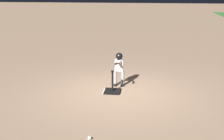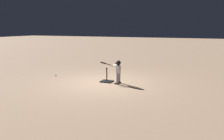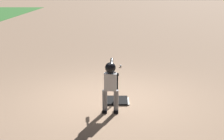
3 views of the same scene
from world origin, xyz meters
The scene contains 5 objects.
ground_plane centered at (0.00, 0.00, 0.00)m, with size 90.00×90.00×0.00m, color #93755B.
home_plate centered at (-0.10, -0.23, 0.01)m, with size 0.44×0.44×0.02m, color white.
batting_tee centered at (-0.09, -0.18, 0.07)m, with size 0.52×0.46×0.64m.
batter_child centered at (-0.66, -0.06, 0.65)m, with size 0.96×0.32×1.03m.
baseball centered at (2.81, -0.30, 0.04)m, with size 0.07×0.07×0.07m, color white.
Camera 2 is at (-4.01, 8.56, 2.41)m, focal length 35.00 mm.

